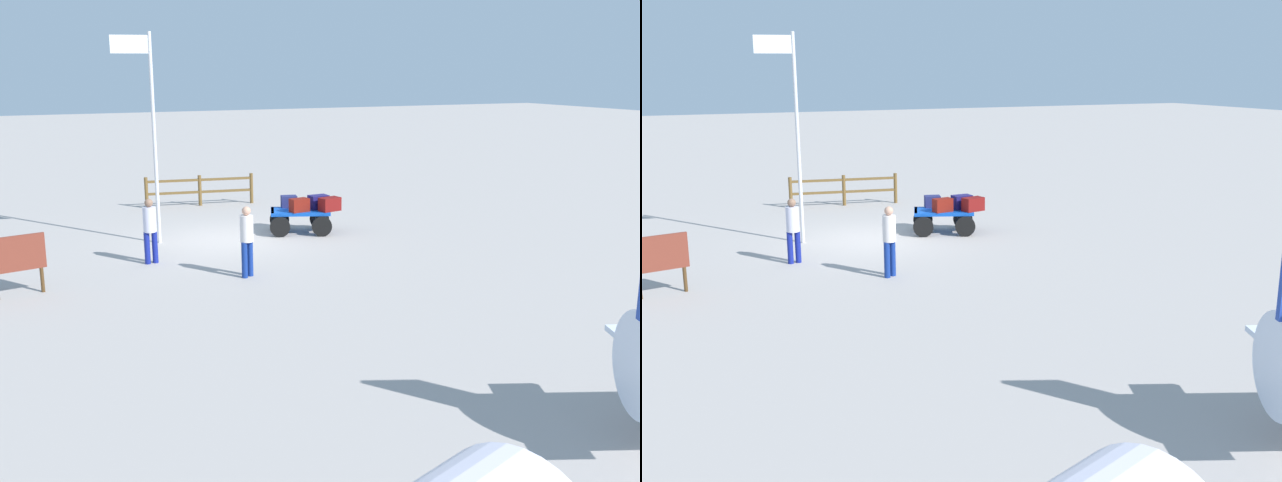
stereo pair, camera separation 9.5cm
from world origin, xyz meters
The scene contains 11 objects.
ground_plane centered at (0.00, 0.00, 0.00)m, with size 120.00×120.00×0.00m, color #AAA09A.
luggage_cart centered at (-2.07, -0.03, 0.47)m, with size 2.09×1.74×0.68m.
suitcase_tan centered at (-1.95, 0.24, 0.88)m, with size 0.58×0.38×0.39m.
suitcase_maroon centered at (-2.81, 0.48, 0.88)m, with size 0.66×0.48×0.39m.
suitcase_olive centered at (-2.65, 0.03, 0.88)m, with size 0.58×0.43×0.40m.
suitcase_dark centered at (-1.94, -0.52, 0.86)m, with size 0.52×0.45×0.35m.
worker_lead centered at (2.62, 1.67, 0.93)m, with size 0.36×0.36×1.63m.
worker_trailing centered at (0.82, 3.78, 0.95)m, with size 0.42×0.42×1.66m.
flagpole centered at (2.07, -0.42, 3.31)m, with size 1.05×0.22×5.66m.
signboard centered at (5.71, 3.19, 0.86)m, with size 1.15×0.31×1.32m.
wooden_fence centered at (-0.54, -5.43, 0.62)m, with size 3.74×0.65×1.07m.
Camera 1 is at (6.00, 19.43, 4.77)m, focal length 41.16 mm.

